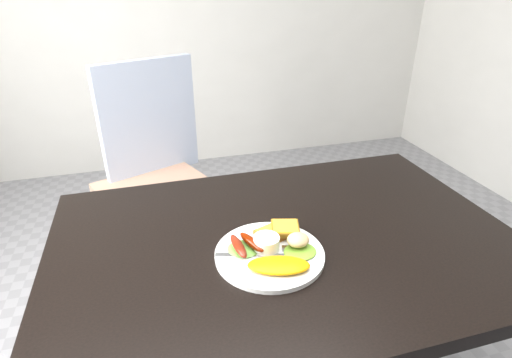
{
  "coord_description": "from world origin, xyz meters",
  "views": [
    {
      "loc": [
        -0.31,
        -0.81,
        1.36
      ],
      "look_at": [
        -0.07,
        0.05,
        0.9
      ],
      "focal_mm": 28.0,
      "sensor_mm": 36.0,
      "label": 1
    }
  ],
  "objects": [
    {
      "name": "dining_table",
      "position": [
        0.0,
        0.0,
        0.73
      ],
      "size": [
        1.2,
        0.8,
        0.04
      ],
      "primitive_type": "cube",
      "color": "black",
      "rests_on": "ground"
    },
    {
      "name": "dining_chair",
      "position": [
        -0.3,
        0.89,
        0.45
      ],
      "size": [
        0.63,
        0.63,
        0.06
      ],
      "primitive_type": "cube",
      "rotation": [
        0.0,
        0.0,
        0.4
      ],
      "color": "tan",
      "rests_on": "ground"
    },
    {
      "name": "person",
      "position": [
        0.35,
        0.57,
        0.68
      ],
      "size": [
        0.5,
        0.35,
        1.36
      ],
      "primitive_type": "imported",
      "rotation": [
        0.0,
        0.0,
        3.1
      ],
      "color": "#2E5185",
      "rests_on": "ground"
    },
    {
      "name": "plate",
      "position": [
        -0.07,
        -0.07,
        0.76
      ],
      "size": [
        0.27,
        0.27,
        0.01
      ],
      "primitive_type": "cylinder",
      "color": "white",
      "rests_on": "dining_table"
    },
    {
      "name": "lettuce_left",
      "position": [
        -0.12,
        -0.04,
        0.77
      ],
      "size": [
        0.1,
        0.1,
        0.01
      ],
      "primitive_type": "ellipsoid",
      "rotation": [
        0.0,
        0.0,
        -0.36
      ],
      "color": "#529633",
      "rests_on": "plate"
    },
    {
      "name": "lettuce_right",
      "position": [
        0.0,
        -0.09,
        0.77
      ],
      "size": [
        0.09,
        0.08,
        0.01
      ],
      "primitive_type": "ellipsoid",
      "rotation": [
        0.0,
        0.0,
        0.15
      ],
      "color": "#598C24",
      "rests_on": "plate"
    },
    {
      "name": "omelette",
      "position": [
        -0.07,
        -0.13,
        0.77
      ],
      "size": [
        0.16,
        0.1,
        0.02
      ],
      "primitive_type": "ellipsoid",
      "rotation": [
        0.0,
        0.0,
        -0.28
      ],
      "color": "orange",
      "rests_on": "plate"
    },
    {
      "name": "sausage_a",
      "position": [
        -0.14,
        -0.05,
        0.78
      ],
      "size": [
        0.03,
        0.1,
        0.02
      ],
      "primitive_type": "ellipsoid",
      "rotation": [
        0.0,
        0.0,
        0.11
      ],
      "color": "#670E04",
      "rests_on": "lettuce_left"
    },
    {
      "name": "sausage_b",
      "position": [
        -0.11,
        -0.04,
        0.78
      ],
      "size": [
        0.05,
        0.1,
        0.02
      ],
      "primitive_type": "ellipsoid",
      "rotation": [
        0.0,
        0.0,
        0.36
      ],
      "color": "#5A2203",
      "rests_on": "lettuce_left"
    },
    {
      "name": "ramekin",
      "position": [
        -0.07,
        -0.05,
        0.78
      ],
      "size": [
        0.08,
        0.08,
        0.04
      ],
      "primitive_type": "cylinder",
      "rotation": [
        0.0,
        0.0,
        -0.26
      ],
      "color": "white",
      "rests_on": "plate"
    },
    {
      "name": "toast_a",
      "position": [
        -0.04,
        -0.0,
        0.77
      ],
      "size": [
        0.09,
        0.09,
        0.01
      ],
      "primitive_type": "cube",
      "rotation": [
        0.0,
        0.0,
        0.35
      ],
      "color": "brown",
      "rests_on": "plate"
    },
    {
      "name": "toast_b",
      "position": [
        -0.01,
        -0.01,
        0.78
      ],
      "size": [
        0.09,
        0.09,
        0.01
      ],
      "primitive_type": "cube",
      "rotation": [
        0.0,
        0.0,
        -0.27
      ],
      "color": "#8F5716",
      "rests_on": "toast_a"
    },
    {
      "name": "potato_salad",
      "position": [
        0.0,
        -0.07,
        0.79
      ],
      "size": [
        0.07,
        0.06,
        0.03
      ],
      "primitive_type": "ellipsoid",
      "rotation": [
        0.0,
        0.0,
        0.22
      ],
      "color": "beige",
      "rests_on": "lettuce_right"
    },
    {
      "name": "fork",
      "position": [
        -0.12,
        -0.07,
        0.76
      ],
      "size": [
        0.16,
        0.06,
        0.0
      ],
      "primitive_type": "cube",
      "rotation": [
        0.0,
        0.0,
        -0.3
      ],
      "color": "#ADAFB7",
      "rests_on": "plate"
    }
  ]
}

